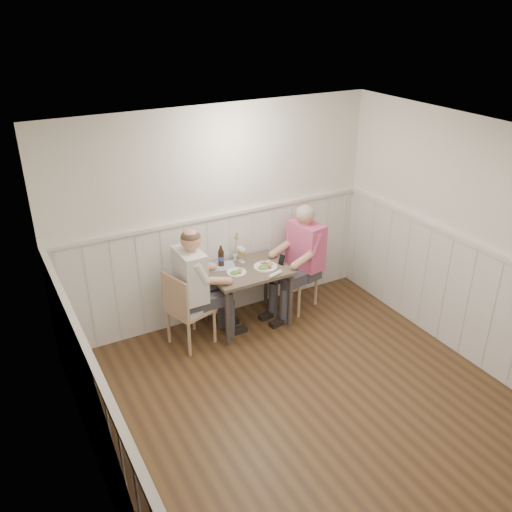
# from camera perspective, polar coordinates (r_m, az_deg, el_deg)

# --- Properties ---
(ground_plane) EXTENTS (4.50, 4.50, 0.00)m
(ground_plane) POSITION_cam_1_polar(r_m,az_deg,el_deg) (5.41, 6.94, -16.81)
(ground_plane) COLOR #432C1B
(room_shell) EXTENTS (4.04, 4.54, 2.60)m
(room_shell) POSITION_cam_1_polar(r_m,az_deg,el_deg) (4.53, 7.95, -2.52)
(room_shell) COLOR white
(room_shell) RESTS_ON ground
(wainscot) EXTENTS (4.00, 4.49, 1.34)m
(wainscot) POSITION_cam_1_polar(r_m,az_deg,el_deg) (5.44, 3.15, -7.21)
(wainscot) COLOR white
(wainscot) RESTS_ON ground
(dining_table) EXTENTS (0.94, 0.70, 0.75)m
(dining_table) POSITION_cam_1_polar(r_m,az_deg,el_deg) (6.40, -0.86, -2.14)
(dining_table) COLOR #504539
(dining_table) RESTS_ON ground
(chair_right) EXTENTS (0.60, 0.60, 0.97)m
(chair_right) POSITION_cam_1_polar(r_m,az_deg,el_deg) (6.88, 4.45, -1.26)
(chair_right) COLOR tan
(chair_right) RESTS_ON ground
(chair_left) EXTENTS (0.54, 0.54, 0.92)m
(chair_left) POSITION_cam_1_polar(r_m,az_deg,el_deg) (6.13, -7.36, -5.33)
(chair_left) COLOR tan
(chair_left) RESTS_ON ground
(man_in_pink) EXTENTS (0.72, 0.51, 1.44)m
(man_in_pink) POSITION_cam_1_polar(r_m,az_deg,el_deg) (6.75, 4.91, -1.12)
(man_in_pink) COLOR #3F3F47
(man_in_pink) RESTS_ON ground
(diner_cream) EXTENTS (0.66, 0.46, 1.43)m
(diner_cream) POSITION_cam_1_polar(r_m,az_deg,el_deg) (6.14, -6.44, -4.17)
(diner_cream) COLOR #3F3F47
(diner_cream) RESTS_ON ground
(plate_man) EXTENTS (0.28, 0.28, 0.07)m
(plate_man) POSITION_cam_1_polar(r_m,az_deg,el_deg) (6.36, 0.96, -1.07)
(plate_man) COLOR white
(plate_man) RESTS_ON dining_table
(plate_diner) EXTENTS (0.23, 0.23, 0.06)m
(plate_diner) POSITION_cam_1_polar(r_m,az_deg,el_deg) (6.24, -2.13, -1.69)
(plate_diner) COLOR white
(plate_diner) RESTS_ON dining_table
(beer_glass_a) EXTENTS (0.07, 0.07, 0.18)m
(beer_glass_a) POSITION_cam_1_polar(r_m,az_deg,el_deg) (6.49, -1.67, 0.47)
(beer_glass_a) COLOR silver
(beer_glass_a) RESTS_ON dining_table
(beer_glass_b) EXTENTS (0.07, 0.07, 0.18)m
(beer_glass_b) POSITION_cam_1_polar(r_m,az_deg,el_deg) (6.45, -1.43, 0.28)
(beer_glass_b) COLOR silver
(beer_glass_b) RESTS_ON dining_table
(beer_bottle) EXTENTS (0.07, 0.07, 0.26)m
(beer_bottle) POSITION_cam_1_polar(r_m,az_deg,el_deg) (6.38, -3.70, -0.11)
(beer_bottle) COLOR black
(beer_bottle) RESTS_ON dining_table
(rolled_napkin) EXTENTS (0.20, 0.10, 0.04)m
(rolled_napkin) POSITION_cam_1_polar(r_m,az_deg,el_deg) (6.18, 2.02, -1.93)
(rolled_napkin) COLOR white
(rolled_napkin) RESTS_ON dining_table
(grass_vase) EXTENTS (0.04, 0.04, 0.38)m
(grass_vase) POSITION_cam_1_polar(r_m,az_deg,el_deg) (6.48, -2.23, 0.89)
(grass_vase) COLOR silver
(grass_vase) RESTS_ON dining_table
(gingham_mat) EXTENTS (0.38, 0.34, 0.01)m
(gingham_mat) POSITION_cam_1_polar(r_m,az_deg,el_deg) (6.42, -3.67, -1.05)
(gingham_mat) COLOR #576EA2
(gingham_mat) RESTS_ON dining_table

